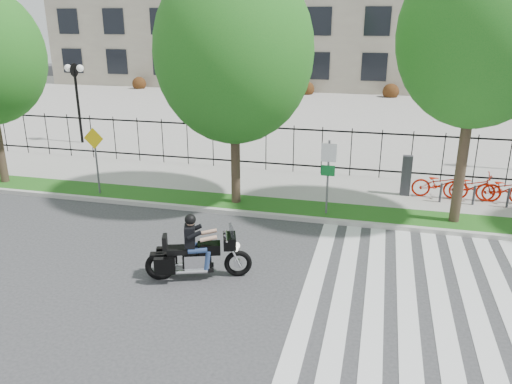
# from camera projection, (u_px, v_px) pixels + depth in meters

# --- Properties ---
(ground) EXTENTS (120.00, 120.00, 0.00)m
(ground) POSITION_uv_depth(u_px,v_px,m) (230.00, 274.00, 13.04)
(ground) COLOR #323234
(ground) RESTS_ON ground
(curb) EXTENTS (60.00, 0.20, 0.15)m
(curb) POSITION_uv_depth(u_px,v_px,m) (266.00, 215.00, 16.78)
(curb) COLOR #B4B2A9
(curb) RESTS_ON ground
(grass_verge) EXTENTS (60.00, 1.50, 0.15)m
(grass_verge) POSITION_uv_depth(u_px,v_px,m) (271.00, 207.00, 17.56)
(grass_verge) COLOR #1B5B16
(grass_verge) RESTS_ON ground
(sidewalk) EXTENTS (60.00, 3.50, 0.15)m
(sidewalk) POSITION_uv_depth(u_px,v_px,m) (285.00, 185.00, 19.85)
(sidewalk) COLOR gray
(sidewalk) RESTS_ON ground
(plaza) EXTENTS (80.00, 34.00, 0.10)m
(plaza) POSITION_uv_depth(u_px,v_px,m) (332.00, 113.00, 35.95)
(plaza) COLOR gray
(plaza) RESTS_ON ground
(crosswalk_stripes) EXTENTS (5.70, 8.00, 0.01)m
(crosswalk_stripes) POSITION_uv_depth(u_px,v_px,m) (423.00, 297.00, 11.91)
(crosswalk_stripes) COLOR silver
(crosswalk_stripes) RESTS_ON ground
(iron_fence) EXTENTS (30.00, 0.06, 2.00)m
(iron_fence) POSITION_uv_depth(u_px,v_px,m) (294.00, 149.00, 21.11)
(iron_fence) COLOR black
(iron_fence) RESTS_ON sidewalk
(lamp_post_left) EXTENTS (1.06, 0.70, 4.25)m
(lamp_post_left) POSITION_uv_depth(u_px,v_px,m) (76.00, 84.00, 25.82)
(lamp_post_left) COLOR black
(lamp_post_left) RESTS_ON ground
(street_tree_1) EXTENTS (5.24, 5.24, 8.20)m
(street_tree_1) POSITION_uv_depth(u_px,v_px,m) (234.00, 52.00, 16.16)
(street_tree_1) COLOR #3C2B21
(street_tree_1) RESTS_ON grass_verge
(street_tree_2) EXTENTS (4.65, 4.65, 8.40)m
(street_tree_2) POSITION_uv_depth(u_px,v_px,m) (479.00, 36.00, 14.27)
(street_tree_2) COLOR #3C2B21
(street_tree_2) RESTS_ON grass_verge
(sign_pole_regulatory) EXTENTS (0.50, 0.09, 2.50)m
(sign_pole_regulatory) POSITION_uv_depth(u_px,v_px,m) (328.00, 168.00, 16.22)
(sign_pole_regulatory) COLOR #59595B
(sign_pole_regulatory) RESTS_ON grass_verge
(sign_pole_warning) EXTENTS (0.78, 0.09, 2.49)m
(sign_pole_warning) POSITION_uv_depth(u_px,v_px,m) (95.00, 152.00, 18.21)
(sign_pole_warning) COLOR #59595B
(sign_pole_warning) RESTS_ON grass_verge
(motorcycle_rider) EXTENTS (2.62, 1.31, 2.10)m
(motorcycle_rider) POSITION_uv_depth(u_px,v_px,m) (198.00, 253.00, 12.63)
(motorcycle_rider) COLOR black
(motorcycle_rider) RESTS_ON ground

